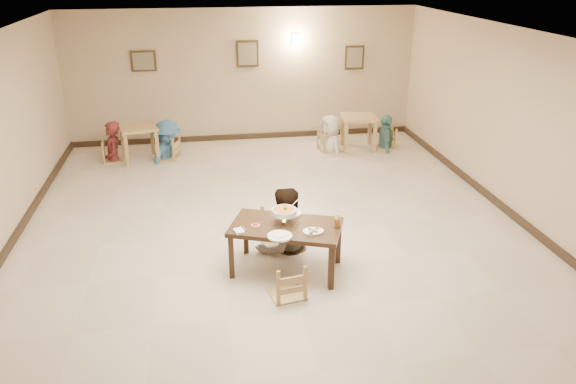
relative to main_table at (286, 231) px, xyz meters
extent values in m
plane|color=beige|center=(0.02, 1.20, -0.61)|extent=(10.00, 10.00, 0.00)
plane|color=silver|center=(0.02, 1.20, 2.39)|extent=(10.00, 10.00, 0.00)
plane|color=#C2A98E|center=(0.02, 6.20, 0.89)|extent=(10.00, 0.00, 10.00)
plane|color=#C2A98E|center=(0.02, -3.80, 0.89)|extent=(10.00, 0.00, 10.00)
plane|color=#C2A98E|center=(4.02, 1.20, 0.89)|extent=(0.00, 10.00, 10.00)
cube|color=#2E2015|center=(0.02, 6.17, -0.55)|extent=(8.00, 0.06, 0.12)
cube|color=#2E2015|center=(-3.95, 1.20, -0.55)|extent=(0.06, 10.00, 0.12)
cube|color=#2E2015|center=(3.99, 1.20, -0.55)|extent=(0.06, 10.00, 0.12)
cube|color=#382916|center=(-2.18, 6.16, 1.29)|extent=(0.55, 0.03, 0.45)
cube|color=gray|center=(-2.18, 6.14, 1.29)|extent=(0.45, 0.01, 0.37)
cube|color=#382916|center=(0.12, 6.16, 1.39)|extent=(0.50, 0.03, 0.60)
cube|color=gray|center=(0.12, 6.14, 1.39)|extent=(0.41, 0.01, 0.49)
cube|color=#382916|center=(2.62, 6.16, 1.24)|extent=(0.45, 0.03, 0.55)
cube|color=gray|center=(2.62, 6.14, 1.24)|extent=(0.37, 0.01, 0.45)
cube|color=#FFD88C|center=(1.22, 6.16, 1.69)|extent=(0.16, 0.05, 0.22)
cube|color=#382213|center=(0.00, 0.00, 0.05)|extent=(1.66, 1.30, 0.06)
cube|color=#382213|center=(-0.75, -0.08, -0.29)|extent=(0.07, 0.07, 0.63)
cube|color=#382213|center=(0.50, -0.57, -0.29)|extent=(0.07, 0.07, 0.63)
cube|color=#382213|center=(-0.50, 0.57, -0.29)|extent=(0.07, 0.07, 0.63)
cube|color=#382213|center=(0.75, 0.08, -0.29)|extent=(0.07, 0.07, 0.63)
cube|color=tan|center=(0.03, 0.75, -0.12)|extent=(0.50, 0.50, 0.05)
cube|color=tan|center=(-0.09, -0.62, -0.19)|extent=(0.43, 0.43, 0.05)
imported|color=gray|center=(0.07, 0.67, 0.33)|extent=(1.11, 0.99, 1.88)
torus|color=silver|center=(-0.02, 0.05, 0.22)|extent=(0.26, 0.26, 0.01)
cylinder|color=silver|center=(-0.02, 0.05, 0.10)|extent=(0.07, 0.07, 0.04)
cone|color=#FFA526|center=(-0.02, 0.05, 0.15)|extent=(0.04, 0.04, 0.06)
cylinder|color=white|center=(-0.02, 0.05, 0.26)|extent=(0.33, 0.33, 0.08)
cylinder|color=#BD6A20|center=(-0.02, 0.05, 0.29)|extent=(0.29, 0.29, 0.02)
sphere|color=#2D7223|center=(0.00, 0.04, 0.31)|extent=(0.05, 0.05, 0.05)
cylinder|color=silver|center=(0.11, 0.11, 0.32)|extent=(0.16, 0.10, 0.11)
cylinder|color=silver|center=(0.09, 0.11, 0.15)|extent=(0.01, 0.01, 0.15)
cylinder|color=silver|center=(-0.12, 0.11, 0.15)|extent=(0.01, 0.01, 0.15)
cylinder|color=silver|center=(-0.02, -0.07, 0.15)|extent=(0.01, 0.01, 0.15)
cylinder|color=white|center=(0.13, 0.32, 0.09)|extent=(0.29, 0.29, 0.02)
ellipsoid|color=white|center=(0.13, 0.32, 0.10)|extent=(0.19, 0.16, 0.07)
cylinder|color=white|center=(-0.13, -0.33, 0.09)|extent=(0.32, 0.32, 0.02)
ellipsoid|color=white|center=(-0.13, -0.33, 0.10)|extent=(0.21, 0.18, 0.07)
cylinder|color=white|center=(0.32, -0.26, 0.09)|extent=(0.28, 0.28, 0.02)
sphere|color=#2D7223|center=(0.28, -0.34, 0.12)|extent=(0.05, 0.05, 0.05)
cylinder|color=white|center=(-0.41, 0.04, 0.09)|extent=(0.11, 0.11, 0.02)
cylinder|color=#A81001|center=(-0.41, 0.04, 0.10)|extent=(0.09, 0.09, 0.01)
cube|color=white|center=(-0.64, -0.10, 0.09)|extent=(0.15, 0.18, 0.03)
cube|color=silver|center=(-0.59, -0.02, 0.09)|extent=(0.04, 0.16, 0.01)
cube|color=silver|center=(-0.56, -0.02, 0.09)|extent=(0.04, 0.16, 0.01)
cylinder|color=white|center=(0.67, -0.17, 0.16)|extent=(0.08, 0.08, 0.16)
cylinder|color=orange|center=(0.67, -0.17, 0.14)|extent=(0.07, 0.07, 0.12)
cube|color=tan|center=(-2.33, 5.03, 0.11)|extent=(0.90, 0.90, 0.06)
cube|color=tan|center=(-2.56, 4.66, -0.26)|extent=(0.07, 0.07, 0.69)
cube|color=tan|center=(-1.95, 4.80, -0.26)|extent=(0.07, 0.07, 0.69)
cube|color=tan|center=(-2.70, 5.27, -0.26)|extent=(0.07, 0.07, 0.69)
cube|color=tan|center=(-2.10, 5.41, -0.26)|extent=(0.07, 0.07, 0.69)
cube|color=tan|center=(2.45, 5.02, 0.12)|extent=(0.85, 0.85, 0.06)
cube|color=tan|center=(2.10, 4.74, -0.26)|extent=(0.07, 0.07, 0.70)
cube|color=tan|center=(2.73, 4.66, -0.26)|extent=(0.07, 0.07, 0.70)
cube|color=tan|center=(2.18, 5.37, -0.26)|extent=(0.07, 0.07, 0.70)
cube|color=tan|center=(2.81, 5.29, -0.26)|extent=(0.07, 0.07, 0.70)
cube|color=tan|center=(-2.90, 5.07, -0.20)|extent=(0.42, 0.42, 0.05)
cube|color=tan|center=(-1.76, 5.02, -0.18)|extent=(0.44, 0.44, 0.05)
cube|color=tan|center=(1.80, 5.02, -0.16)|extent=(0.45, 0.45, 0.05)
cube|color=tan|center=(3.10, 5.01, -0.20)|extent=(0.42, 0.42, 0.05)
imported|color=maroon|center=(-2.90, 5.07, 0.25)|extent=(0.53, 0.69, 1.71)
imported|color=#3E698C|center=(-1.76, 5.02, 0.24)|extent=(1.08, 1.26, 1.69)
imported|color=silver|center=(1.80, 5.02, 0.20)|extent=(0.75, 0.91, 1.61)
imported|color=#5A9596|center=(3.10, 5.01, 0.16)|extent=(0.53, 0.95, 1.53)
camera|label=1|loc=(-1.07, -6.68, 3.40)|focal=35.00mm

